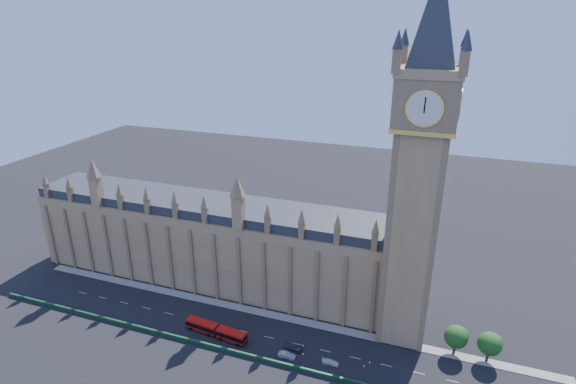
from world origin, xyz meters
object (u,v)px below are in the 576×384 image
(red_bus, at_px, (216,330))
(car_grey, at_px, (293,347))
(car_silver, at_px, (287,355))
(car_white, at_px, (330,362))

(red_bus, height_order, car_grey, red_bus)
(car_grey, xyz_separation_m, car_silver, (-0.55, -3.49, -0.08))
(car_silver, bearing_deg, car_white, -82.83)
(red_bus, bearing_deg, car_silver, 1.47)
(car_grey, height_order, car_silver, car_grey)
(car_silver, relative_size, car_white, 1.04)
(red_bus, relative_size, car_silver, 4.15)
(red_bus, distance_m, car_grey, 21.98)
(car_silver, distance_m, car_white, 11.35)
(car_white, bearing_deg, red_bus, 88.63)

